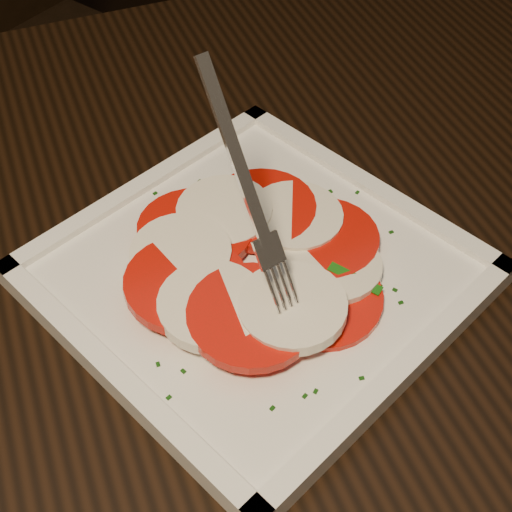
# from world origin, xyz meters

# --- Properties ---
(table) EXTENTS (1.29, 0.94, 0.75)m
(table) POSITION_xyz_m (-0.12, -0.05, 0.65)
(table) COLOR black
(table) RESTS_ON ground
(chair) EXTENTS (0.56, 0.56, 0.93)m
(chair) POSITION_xyz_m (-0.05, 0.76, 0.53)
(chair) COLOR black
(chair) RESTS_ON ground
(plate) EXTENTS (0.34, 0.34, 0.01)m
(plate) POSITION_xyz_m (-0.03, -0.10, 0.76)
(plate) COLOR white
(plate) RESTS_ON table
(caprese_salad) EXTENTS (0.22, 0.23, 0.03)m
(caprese_salad) POSITION_xyz_m (-0.03, -0.10, 0.78)
(caprese_salad) COLOR red
(caprese_salad) RESTS_ON plate
(fork) EXTENTS (0.05, 0.10, 0.15)m
(fork) POSITION_xyz_m (-0.05, -0.10, 0.86)
(fork) COLOR white
(fork) RESTS_ON caprese_salad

